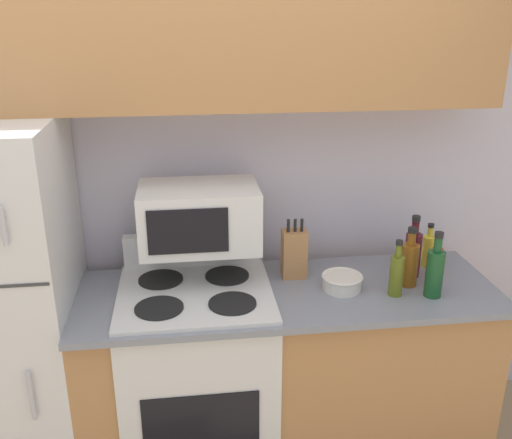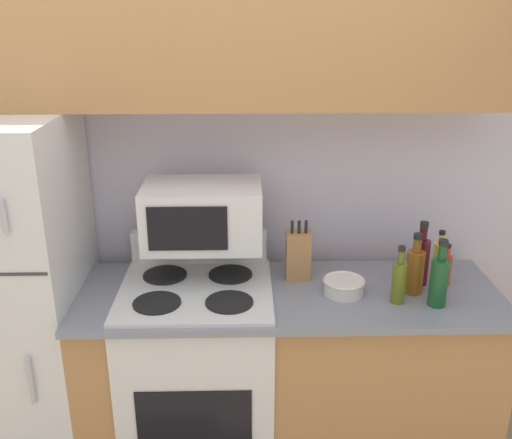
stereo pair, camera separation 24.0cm
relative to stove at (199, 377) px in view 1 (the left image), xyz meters
name	(u,v)px [view 1 (the left image)]	position (x,y,z in m)	size (l,w,h in m)	color
wall_back	(199,188)	(0.05, 0.43, 0.79)	(8.00, 0.05, 2.55)	silver
lower_cabinets	(286,373)	(0.42, 0.01, -0.02)	(1.88, 0.65, 0.92)	#B27A47
upper_cabinets	(195,37)	(0.05, 0.24, 1.51)	(2.63, 0.33, 0.59)	#B27A47
stove	(199,377)	(0.00, 0.00, 0.00)	(0.68, 0.63, 1.09)	silver
microwave	(199,217)	(0.03, 0.12, 0.76)	(0.52, 0.35, 0.28)	silver
knife_block	(294,253)	(0.47, 0.13, 0.55)	(0.11, 0.09, 0.29)	#B27A47
bowl	(342,282)	(0.66, -0.03, 0.47)	(0.19, 0.19, 0.07)	silver
bottle_whiskey	(409,263)	(0.97, -0.02, 0.54)	(0.08, 0.08, 0.28)	brown
bottle_wine_green	(435,271)	(1.03, -0.14, 0.55)	(0.08, 0.08, 0.30)	#194C23
bottle_olive_oil	(396,274)	(0.87, -0.11, 0.54)	(0.06, 0.06, 0.26)	#5B6619
bottle_cooking_spray	(428,249)	(1.14, 0.16, 0.52)	(0.06, 0.06, 0.22)	gold
bottle_hot_sauce	(437,261)	(1.13, 0.05, 0.51)	(0.05, 0.05, 0.20)	red
bottle_wine_red	(413,253)	(1.02, 0.07, 0.55)	(0.08, 0.08, 0.30)	#470F19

